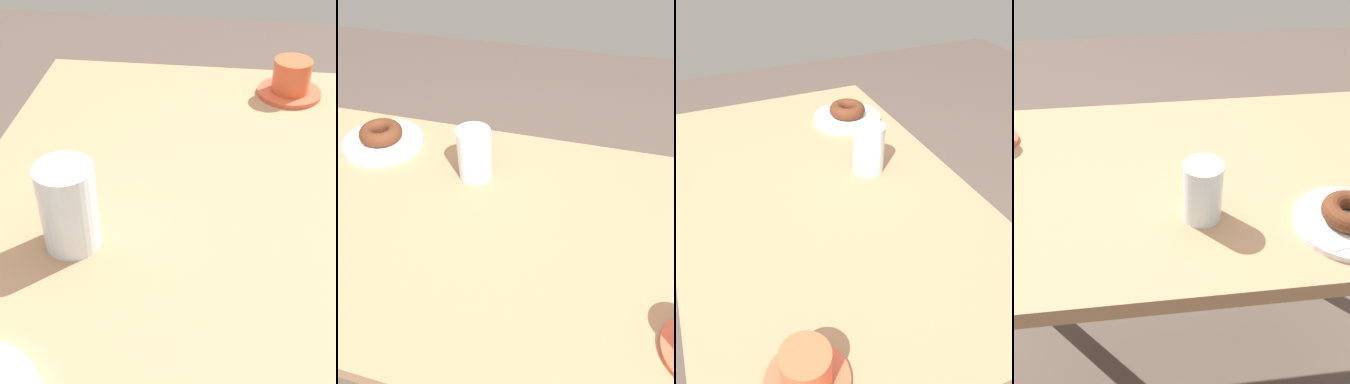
% 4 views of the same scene
% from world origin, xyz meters
% --- Properties ---
extents(ground_plane, '(6.00, 6.00, 0.00)m').
position_xyz_m(ground_plane, '(0.00, 0.00, 0.00)').
color(ground_plane, brown).
extents(table, '(1.11, 0.68, 0.77)m').
position_xyz_m(table, '(0.00, 0.00, 0.65)').
color(table, '#9D7452').
rests_on(table, ground_plane).
extents(plate_chocolate_ring, '(0.21, 0.21, 0.01)m').
position_xyz_m(plate_chocolate_ring, '(0.31, -0.20, 0.78)').
color(plate_chocolate_ring, white).
rests_on(plate_chocolate_ring, table).
extents(napkin_chocolate_ring, '(0.15, 0.15, 0.00)m').
position_xyz_m(napkin_chocolate_ring, '(0.31, -0.20, 0.79)').
color(napkin_chocolate_ring, white).
rests_on(napkin_chocolate_ring, plate_chocolate_ring).
extents(donut_chocolate_ring, '(0.11, 0.11, 0.04)m').
position_xyz_m(donut_chocolate_ring, '(0.31, -0.20, 0.81)').
color(donut_chocolate_ring, '#4E2615').
rests_on(donut_chocolate_ring, napkin_chocolate_ring).
extents(water_glass, '(0.08, 0.08, 0.13)m').
position_xyz_m(water_glass, '(0.03, -0.14, 0.83)').
color(water_glass, silver).
rests_on(water_glass, table).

